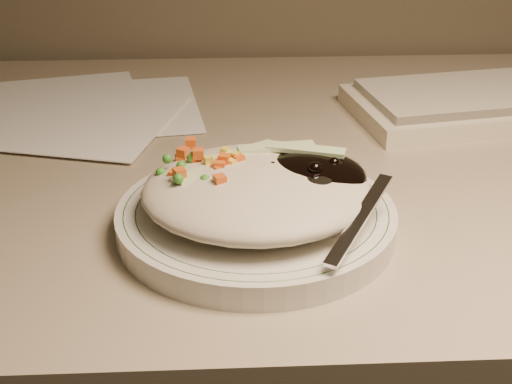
{
  "coord_description": "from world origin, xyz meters",
  "views": [
    {
      "loc": [
        -0.14,
        0.67,
        1.05
      ],
      "look_at": [
        -0.11,
        1.21,
        0.78
      ],
      "focal_mm": 50.0,
      "sensor_mm": 36.0,
      "label": 1
    }
  ],
  "objects": [
    {
      "name": "desk",
      "position": [
        0.0,
        1.38,
        0.54
      ],
      "size": [
        1.4,
        0.7,
        0.74
      ],
      "color": "gray",
      "rests_on": "ground"
    },
    {
      "name": "plate",
      "position": [
        -0.11,
        1.21,
        0.75
      ],
      "size": [
        0.24,
        0.24,
        0.02
      ],
      "primitive_type": "cylinder",
      "color": "silver",
      "rests_on": "desk"
    },
    {
      "name": "meal",
      "position": [
        -0.11,
        1.21,
        0.78
      ],
      "size": [
        0.21,
        0.19,
        0.05
      ],
      "color": "#B2A890",
      "rests_on": "plate"
    },
    {
      "name": "plate_rim",
      "position": [
        -0.11,
        1.21,
        0.76
      ],
      "size": [
        0.23,
        0.23,
        0.0
      ],
      "color": "#144723",
      "rests_on": "plate"
    },
    {
      "name": "papers",
      "position": [
        -0.37,
        1.5,
        0.74
      ],
      "size": [
        0.42,
        0.32,
        0.0
      ],
      "color": "white",
      "rests_on": "desk"
    }
  ]
}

